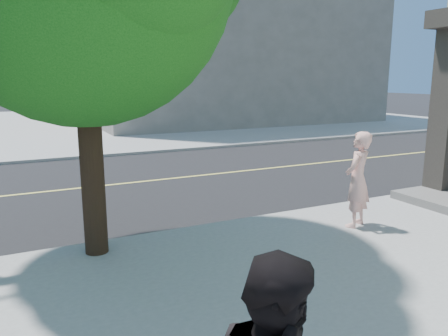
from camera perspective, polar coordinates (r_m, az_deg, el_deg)
sidewalk_ne at (r=32.00m, az=-1.96°, el=6.44°), size 29.00×25.00×0.12m
filler_ne at (r=32.80m, az=-1.59°, el=18.93°), size 18.00×16.00×14.00m
man_on_phone at (r=8.72m, az=16.86°, el=-1.44°), size 0.79×0.69×1.83m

